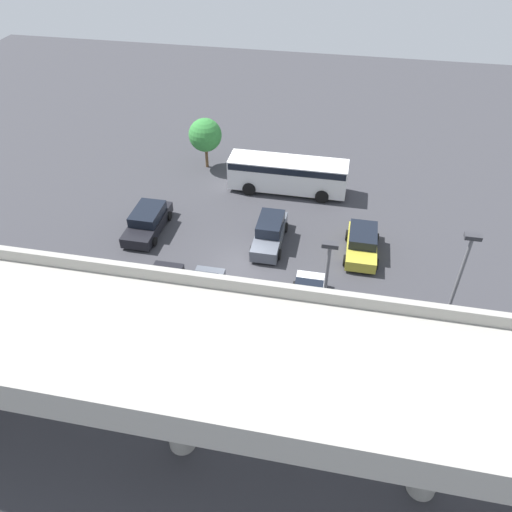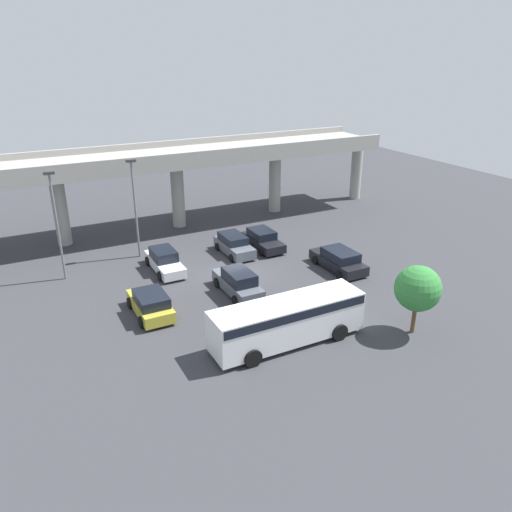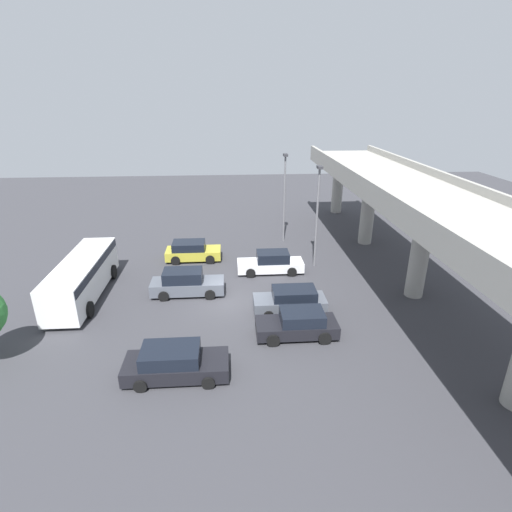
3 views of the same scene
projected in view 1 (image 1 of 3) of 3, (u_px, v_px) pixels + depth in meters
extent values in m
plane|color=#38383D|center=(243.00, 266.00, 31.34)|extent=(86.78, 86.78, 0.00)
cube|color=#9E9B93|center=(167.00, 349.00, 17.94)|extent=(40.50, 6.44, 0.90)
cube|color=#9E9B93|center=(190.00, 278.00, 19.82)|extent=(40.50, 0.30, 0.55)
cube|color=#9E9B93|center=(131.00, 410.00, 15.15)|extent=(40.50, 0.30, 0.55)
cylinder|color=#9E9B93|center=(436.00, 450.00, 18.55)|extent=(1.17, 1.17, 5.89)
cylinder|color=#9E9B93|center=(176.00, 404.00, 20.08)|extent=(1.17, 1.17, 5.89)
cube|color=gold|center=(362.00, 247.00, 31.96)|extent=(1.88, 4.35, 0.71)
cube|color=black|center=(363.00, 235.00, 31.80)|extent=(1.73, 2.54, 0.63)
cylinder|color=black|center=(376.00, 264.00, 30.92)|extent=(0.22, 0.71, 0.71)
cylinder|color=black|center=(345.00, 260.00, 31.21)|extent=(0.22, 0.71, 0.71)
cylinder|color=black|center=(377.00, 238.00, 32.97)|extent=(0.22, 0.71, 0.71)
cylinder|color=black|center=(347.00, 235.00, 33.26)|extent=(0.22, 0.71, 0.71)
cube|color=silver|center=(307.00, 304.00, 27.91)|extent=(1.71, 4.90, 0.69)
cube|color=black|center=(307.00, 298.00, 27.32)|extent=(1.57, 2.36, 0.73)
cylinder|color=black|center=(295.00, 287.00, 29.31)|extent=(0.22, 0.70, 0.70)
cylinder|color=black|center=(324.00, 291.00, 29.05)|extent=(0.22, 0.70, 0.70)
cylinder|color=black|center=(287.00, 324.00, 27.00)|extent=(0.22, 0.70, 0.70)
cylinder|color=black|center=(319.00, 329.00, 26.74)|extent=(0.22, 0.70, 0.70)
cube|color=#515660|center=(269.00, 236.00, 32.80)|extent=(1.70, 4.81, 0.79)
cube|color=black|center=(270.00, 224.00, 32.53)|extent=(1.56, 2.53, 0.75)
cylinder|color=black|center=(279.00, 254.00, 31.69)|extent=(0.22, 0.68, 0.68)
cylinder|color=black|center=(252.00, 251.00, 31.95)|extent=(0.22, 0.68, 0.68)
cylinder|color=black|center=(286.00, 227.00, 33.96)|extent=(0.22, 0.68, 0.68)
cylinder|color=black|center=(261.00, 224.00, 34.22)|extent=(0.22, 0.68, 0.68)
cube|color=#515660|center=(202.00, 297.00, 28.36)|extent=(1.75, 4.39, 0.79)
cube|color=black|center=(199.00, 291.00, 27.72)|extent=(1.61, 2.61, 0.60)
cylinder|color=black|center=(194.00, 282.00, 29.70)|extent=(0.22, 0.61, 0.61)
cylinder|color=black|center=(223.00, 286.00, 29.43)|extent=(0.22, 0.61, 0.61)
cylinder|color=black|center=(179.00, 314.00, 27.62)|extent=(0.22, 0.61, 0.61)
cylinder|color=black|center=(211.00, 319.00, 27.35)|extent=(0.22, 0.61, 0.61)
cube|color=black|center=(158.00, 291.00, 28.78)|extent=(1.81, 4.47, 0.68)
cube|color=black|center=(155.00, 286.00, 28.14)|extent=(1.67, 2.36, 0.64)
cylinder|color=black|center=(152.00, 276.00, 30.09)|extent=(0.22, 0.70, 0.70)
cylinder|color=black|center=(181.00, 280.00, 29.81)|extent=(0.22, 0.70, 0.70)
cylinder|color=black|center=(134.00, 308.00, 27.98)|extent=(0.22, 0.70, 0.70)
cylinder|color=black|center=(166.00, 312.00, 27.70)|extent=(0.22, 0.70, 0.70)
cube|color=black|center=(148.00, 224.00, 33.96)|extent=(1.96, 4.90, 0.71)
cube|color=black|center=(148.00, 214.00, 33.70)|extent=(1.80, 2.70, 0.67)
cylinder|color=black|center=(154.00, 242.00, 32.79)|extent=(0.22, 0.61, 0.61)
cylinder|color=black|center=(126.00, 238.00, 33.09)|extent=(0.22, 0.61, 0.61)
cylinder|color=black|center=(169.00, 216.00, 35.10)|extent=(0.22, 0.61, 0.61)
cylinder|color=black|center=(142.00, 213.00, 35.40)|extent=(0.22, 0.61, 0.61)
cube|color=white|center=(288.00, 174.00, 37.42)|extent=(8.84, 2.25, 2.27)
cube|color=black|center=(288.00, 165.00, 36.91)|extent=(8.66, 2.30, 0.50)
cylinder|color=black|center=(249.00, 189.00, 37.53)|extent=(0.99, 0.29, 0.99)
cylinder|color=black|center=(255.00, 174.00, 39.28)|extent=(0.99, 0.29, 0.99)
cylinder|color=black|center=(322.00, 197.00, 36.70)|extent=(0.99, 0.29, 0.99)
cylinder|color=black|center=(325.00, 181.00, 38.45)|extent=(0.99, 0.29, 0.99)
cylinder|color=slate|center=(322.00, 311.00, 23.03)|extent=(0.16, 0.16, 7.52)
cube|color=#333338|center=(330.00, 245.00, 20.60)|extent=(0.70, 0.35, 0.20)
cylinder|color=slate|center=(450.00, 303.00, 23.38)|extent=(0.16, 0.16, 7.58)
cube|color=#333338|center=(473.00, 237.00, 20.92)|extent=(0.70, 0.35, 0.20)
cylinder|color=brown|center=(207.00, 157.00, 40.66)|extent=(0.24, 0.24, 1.70)
sphere|color=#337F38|center=(205.00, 135.00, 39.42)|extent=(2.62, 2.62, 2.62)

